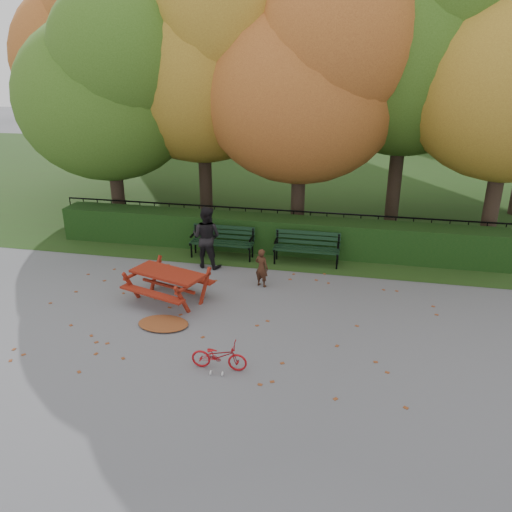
% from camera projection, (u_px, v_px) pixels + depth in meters
% --- Properties ---
extents(ground, '(90.00, 90.00, 0.00)m').
position_uv_depth(ground, '(235.00, 323.00, 10.72)').
color(ground, slate).
rests_on(ground, ground).
extents(grass_strip, '(90.00, 90.00, 0.00)m').
position_uv_depth(grass_strip, '(308.00, 179.00, 23.45)').
color(grass_strip, '#253D16').
rests_on(grass_strip, ground).
extents(building_left, '(10.00, 7.00, 15.00)m').
position_uv_depth(building_left, '(198.00, 23.00, 33.35)').
color(building_left, '#B6A98E').
rests_on(building_left, ground).
extents(building_right, '(9.00, 6.00, 12.00)m').
position_uv_depth(building_right, '(458.00, 47.00, 32.44)').
color(building_right, '#B6A98E').
rests_on(building_right, ground).
extents(hedge, '(13.00, 0.90, 1.00)m').
position_uv_depth(hedge, '(273.00, 234.00, 14.63)').
color(hedge, black).
rests_on(hedge, ground).
extents(iron_fence, '(14.00, 0.04, 1.02)m').
position_uv_depth(iron_fence, '(277.00, 225.00, 15.34)').
color(iron_fence, black).
rests_on(iron_fence, ground).
extents(tree_a, '(5.88, 5.60, 7.48)m').
position_uv_depth(tree_a, '(112.00, 86.00, 15.13)').
color(tree_a, black).
rests_on(tree_a, ground).
extents(tree_b, '(6.72, 6.40, 8.79)m').
position_uv_depth(tree_b, '(209.00, 55.00, 15.34)').
color(tree_b, black).
rests_on(tree_b, ground).
extents(tree_c, '(6.30, 6.00, 8.00)m').
position_uv_depth(tree_c, '(312.00, 76.00, 14.21)').
color(tree_c, black).
rests_on(tree_c, ground).
extents(tree_d, '(7.14, 6.80, 9.58)m').
position_uv_depth(tree_d, '(424.00, 33.00, 14.35)').
color(tree_d, black).
rests_on(tree_d, ground).
extents(tree_f, '(6.93, 6.60, 9.19)m').
position_uv_depth(tree_f, '(107.00, 47.00, 18.40)').
color(tree_f, black).
rests_on(tree_f, ground).
extents(bench_left, '(1.80, 0.57, 0.88)m').
position_uv_depth(bench_left, '(223.00, 239.00, 14.14)').
color(bench_left, black).
rests_on(bench_left, ground).
extents(bench_right, '(1.80, 0.57, 0.88)m').
position_uv_depth(bench_right, '(307.00, 245.00, 13.68)').
color(bench_right, black).
rests_on(bench_right, ground).
extents(picnic_table, '(2.05, 1.84, 0.83)m').
position_uv_depth(picnic_table, '(168.00, 278.00, 11.49)').
color(picnic_table, maroon).
rests_on(picnic_table, ground).
extents(leaf_pile, '(1.29, 1.08, 0.08)m').
position_uv_depth(leaf_pile, '(163.00, 323.00, 10.61)').
color(leaf_pile, brown).
rests_on(leaf_pile, ground).
extents(leaf_scatter, '(9.00, 5.70, 0.01)m').
position_uv_depth(leaf_scatter, '(239.00, 316.00, 10.99)').
color(leaf_scatter, brown).
rests_on(leaf_scatter, ground).
extents(child, '(0.42, 0.35, 0.98)m').
position_uv_depth(child, '(262.00, 268.00, 12.29)').
color(child, '#3A1F12').
rests_on(child, ground).
extents(adult, '(0.92, 0.78, 1.69)m').
position_uv_depth(adult, '(206.00, 237.00, 13.34)').
color(adult, black).
rests_on(adult, ground).
extents(bicycle, '(1.04, 0.39, 0.54)m').
position_uv_depth(bicycle, '(219.00, 356.00, 9.03)').
color(bicycle, '#A70F15').
rests_on(bicycle, ground).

